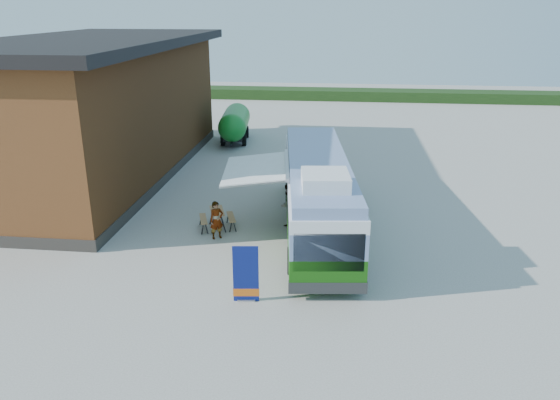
# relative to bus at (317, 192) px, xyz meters

# --- Properties ---
(ground) EXTENTS (100.00, 100.00, 0.00)m
(ground) POSITION_rel_bus_xyz_m (-1.94, -3.11, -1.77)
(ground) COLOR #BCB7AD
(ground) RESTS_ON ground
(barn) EXTENTS (9.60, 21.20, 7.50)m
(barn) POSITION_rel_bus_xyz_m (-12.44, 6.89, 1.82)
(barn) COLOR brown
(barn) RESTS_ON ground
(hedge) EXTENTS (40.00, 3.00, 1.00)m
(hedge) POSITION_rel_bus_xyz_m (6.06, 34.89, -1.27)
(hedge) COLOR #264419
(hedge) RESTS_ON ground
(bus) EXTENTS (3.86, 12.25, 3.70)m
(bus) POSITION_rel_bus_xyz_m (0.00, 0.00, 0.00)
(bus) COLOR #1A6D12
(bus) RESTS_ON ground
(awning) EXTENTS (3.12, 4.53, 0.52)m
(awning) POSITION_rel_bus_xyz_m (-2.35, -0.21, 0.92)
(awning) COLOR white
(awning) RESTS_ON ground
(banner) EXTENTS (0.85, 0.24, 1.95)m
(banner) POSITION_rel_bus_xyz_m (-1.97, -6.11, -0.97)
(banner) COLOR navy
(banner) RESTS_ON ground
(picnic_table) EXTENTS (1.79, 1.68, 0.83)m
(picnic_table) POSITION_rel_bus_xyz_m (-4.25, -0.19, -1.15)
(picnic_table) COLOR tan
(picnic_table) RESTS_ON ground
(person_a) EXTENTS (0.69, 0.64, 1.59)m
(person_a) POSITION_rel_bus_xyz_m (-4.03, -1.23, -0.97)
(person_a) COLOR #999999
(person_a) RESTS_ON ground
(person_b) EXTENTS (1.05, 1.14, 1.88)m
(person_b) POSITION_rel_bus_xyz_m (-1.27, 0.54, -0.83)
(person_b) COLOR #999999
(person_b) RESTS_ON ground
(slurry_tanker) EXTENTS (2.32, 6.35, 2.35)m
(slurry_tanker) POSITION_rel_bus_xyz_m (-6.52, 15.65, -0.41)
(slurry_tanker) COLOR #178226
(slurry_tanker) RESTS_ON ground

